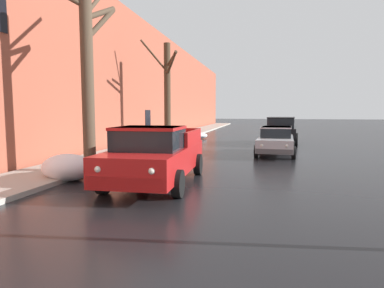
% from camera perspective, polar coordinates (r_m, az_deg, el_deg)
% --- Properties ---
extents(left_sidewalk_slab, '(2.49, 80.00, 0.14)m').
position_cam_1_polar(left_sidewalk_slab, '(19.85, -8.91, -0.54)').
color(left_sidewalk_slab, '#A8A399').
rests_on(left_sidewalk_slab, ground).
extents(brick_townhouse_facade, '(0.63, 80.00, 8.75)m').
position_cam_1_polar(brick_townhouse_facade, '(20.55, -13.72, 11.60)').
color(brick_townhouse_facade, '#9E4C38').
rests_on(brick_townhouse_facade, ground).
extents(snow_bank_near_corner_left, '(2.77, 1.37, 0.88)m').
position_cam_1_polar(snow_bank_near_corner_left, '(24.38, -1.76, 1.50)').
color(snow_bank_near_corner_left, white).
rests_on(snow_bank_near_corner_left, ground).
extents(snow_bank_mid_block_left, '(1.76, 1.30, 0.72)m').
position_cam_1_polar(snow_bank_mid_block_left, '(26.39, 0.65, 1.52)').
color(snow_bank_mid_block_left, white).
rests_on(snow_bank_mid_block_left, ground).
extents(snow_bank_along_right_kerb, '(1.61, 1.32, 0.85)m').
position_cam_1_polar(snow_bank_along_right_kerb, '(11.16, -20.82, -3.87)').
color(snow_bank_along_right_kerb, white).
rests_on(snow_bank_along_right_kerb, ground).
extents(bare_tree_second_along_sidewalk, '(1.90, 3.47, 6.95)m').
position_cam_1_polar(bare_tree_second_along_sidewalk, '(11.87, -17.58, 12.49)').
color(bare_tree_second_along_sidewalk, '#4C3D2D').
rests_on(bare_tree_second_along_sidewalk, ground).
extents(bare_tree_mid_block, '(2.46, 1.99, 6.35)m').
position_cam_1_polar(bare_tree_mid_block, '(20.21, -4.29, 8.93)').
color(bare_tree_mid_block, '#423323').
rests_on(bare_tree_mid_block, ground).
extents(pickup_truck_red_approaching_near_lane, '(2.39, 5.37, 1.76)m').
position_cam_1_polar(pickup_truck_red_approaching_near_lane, '(9.95, -6.28, -1.89)').
color(pickup_truck_red_approaching_near_lane, red).
rests_on(pickup_truck_red_approaching_near_lane, ground).
extents(sedan_silver_parked_kerbside_close, '(2.09, 4.51, 1.42)m').
position_cam_1_polar(sedan_silver_parked_kerbside_close, '(17.16, 14.32, 0.69)').
color(sedan_silver_parked_kerbside_close, '#B7B7BC').
rests_on(sedan_silver_parked_kerbside_close, ground).
extents(suv_black_parked_kerbside_mid, '(2.43, 4.82, 1.82)m').
position_cam_1_polar(suv_black_parked_kerbside_mid, '(22.90, 15.18, 2.45)').
color(suv_black_parked_kerbside_mid, black).
rests_on(suv_black_parked_kerbside_mid, ground).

